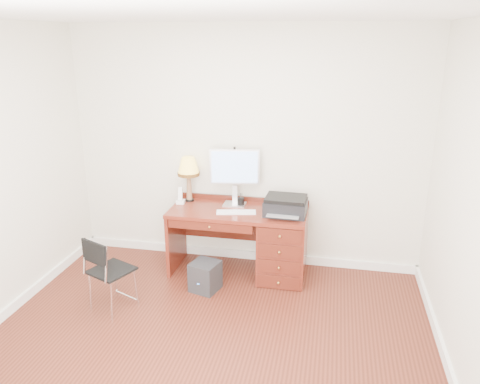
% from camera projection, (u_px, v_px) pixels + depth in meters
% --- Properties ---
extents(ground, '(4.00, 4.00, 0.00)m').
position_uv_depth(ground, '(206.00, 346.00, 4.05)').
color(ground, '#3D160E').
rests_on(ground, ground).
extents(room_shell, '(4.00, 4.00, 4.00)m').
position_uv_depth(room_shell, '(223.00, 303.00, 4.62)').
color(room_shell, silver).
rests_on(room_shell, ground).
extents(desk, '(1.50, 0.67, 0.75)m').
position_uv_depth(desk, '(267.00, 240.00, 5.16)').
color(desk, maroon).
rests_on(desk, ground).
extents(monitor, '(0.55, 0.22, 0.63)m').
position_uv_depth(monitor, '(235.00, 170.00, 5.17)').
color(monitor, silver).
rests_on(monitor, desk).
extents(keyboard, '(0.44, 0.20, 0.02)m').
position_uv_depth(keyboard, '(236.00, 212.00, 5.02)').
color(keyboard, white).
rests_on(keyboard, desk).
extents(mouse_pad, '(0.20, 0.20, 0.04)m').
position_uv_depth(mouse_pad, '(275.00, 214.00, 4.96)').
color(mouse_pad, black).
rests_on(mouse_pad, desk).
extents(printer, '(0.45, 0.36, 0.20)m').
position_uv_depth(printer, '(286.00, 205.00, 4.96)').
color(printer, black).
rests_on(printer, desk).
extents(leg_lamp, '(0.25, 0.25, 0.51)m').
position_uv_depth(leg_lamp, '(188.00, 169.00, 5.28)').
color(leg_lamp, black).
rests_on(leg_lamp, desk).
extents(phone, '(0.10, 0.10, 0.19)m').
position_uv_depth(phone, '(181.00, 199.00, 5.30)').
color(phone, white).
rests_on(phone, desk).
extents(pen_cup, '(0.08, 0.08, 0.10)m').
position_uv_depth(pen_cup, '(241.00, 202.00, 5.22)').
color(pen_cup, black).
rests_on(pen_cup, desk).
extents(chair, '(0.48, 0.48, 0.77)m').
position_uv_depth(chair, '(108.00, 268.00, 4.44)').
color(chair, black).
rests_on(chair, ground).
extents(equipment_box, '(0.33, 0.33, 0.31)m').
position_uv_depth(equipment_box, '(205.00, 276.00, 4.92)').
color(equipment_box, black).
rests_on(equipment_box, ground).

